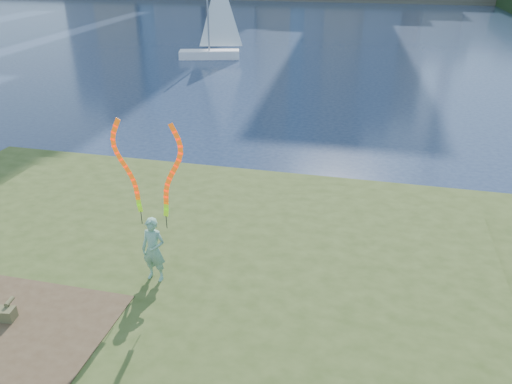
# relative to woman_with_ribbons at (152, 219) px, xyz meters

# --- Properties ---
(ground) EXTENTS (320.00, 320.00, 0.00)m
(ground) POSITION_rel_woman_with_ribbons_xyz_m (0.41, 0.95, -2.25)
(ground) COLOR #1B2944
(ground) RESTS_ON ground
(grassy_knoll) EXTENTS (20.00, 18.00, 0.80)m
(grassy_knoll) POSITION_rel_woman_with_ribbons_xyz_m (0.41, -1.34, -1.91)
(grassy_knoll) COLOR #374619
(grassy_knoll) RESTS_ON ground
(dirt_patch) EXTENTS (3.20, 3.00, 0.02)m
(dirt_patch) POSITION_rel_woman_with_ribbons_xyz_m (-1.79, -2.25, -1.44)
(dirt_patch) COLOR #47331E
(dirt_patch) RESTS_ON grassy_knoll
(woman_with_ribbons) EXTENTS (1.98, 0.40, 3.87)m
(woman_with_ribbons) POSITION_rel_woman_with_ribbons_xyz_m (0.00, 0.00, 0.00)
(woman_with_ribbons) COLOR #1C7045
(woman_with_ribbons) RESTS_ON grassy_knoll
(canvas_bag) EXTENTS (0.40, 0.45, 0.35)m
(canvas_bag) POSITION_rel_woman_with_ribbons_xyz_m (-2.28, -1.97, -1.30)
(canvas_bag) COLOR brown
(canvas_bag) RESTS_ON grassy_knoll
(sailboat) EXTENTS (4.73, 2.58, 7.15)m
(sailboat) POSITION_rel_woman_with_ribbons_xyz_m (-7.81, 28.00, -1.02)
(sailboat) COLOR white
(sailboat) RESTS_ON ground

